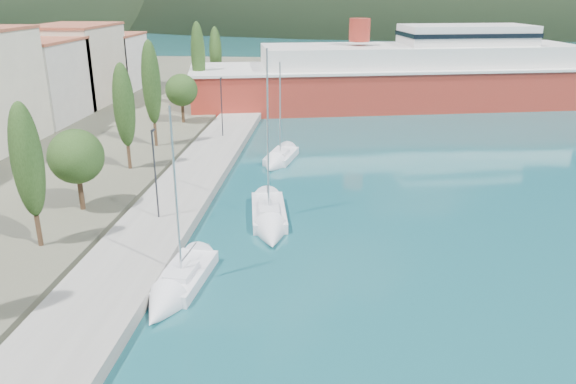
{
  "coord_description": "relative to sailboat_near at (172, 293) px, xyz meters",
  "views": [
    {
      "loc": [
        2.84,
        -18.79,
        15.52
      ],
      "look_at": [
        0.0,
        14.0,
        3.5
      ],
      "focal_mm": 35.0,
      "sensor_mm": 36.0,
      "label": 1
    }
  ],
  "objects": [
    {
      "name": "sailboat_far",
      "position": [
        2.97,
        24.28,
        -0.01
      ],
      "size": [
        3.4,
        7.16,
        10.1
      ],
      "color": "silver",
      "rests_on": "ground"
    },
    {
      "name": "ground",
      "position": [
        5.52,
        113.4,
        -0.3
      ],
      "size": [
        1400.0,
        1400.0,
        0.0
      ],
      "primitive_type": "plane",
      "color": "#175158"
    },
    {
      "name": "quay",
      "position": [
        -3.48,
        19.4,
        0.1
      ],
      "size": [
        5.0,
        88.0,
        0.8
      ],
      "primitive_type": "cube",
      "color": "gray",
      "rests_on": "ground"
    },
    {
      "name": "lamp_posts",
      "position": [
        -3.48,
        8.72,
        3.79
      ],
      "size": [
        0.15,
        46.44,
        6.06
      ],
      "color": "#2D2D33",
      "rests_on": "quay"
    },
    {
      "name": "ferry",
      "position": [
        19.81,
        54.18,
        3.47
      ],
      "size": [
        63.63,
        25.65,
        12.36
      ],
      "color": "#A02C1F",
      "rests_on": "ground"
    },
    {
      "name": "tree_row",
      "position": [
        -9.38,
        24.82,
        5.46
      ],
      "size": [
        3.79,
        63.13,
        10.89
      ],
      "color": "#47301E",
      "rests_on": "land_strip"
    },
    {
      "name": "sailboat_mid",
      "position": [
        4.1,
        9.54,
        0.01
      ],
      "size": [
        3.73,
        9.15,
        12.79
      ],
      "color": "silver",
      "rests_on": "ground"
    },
    {
      "name": "sailboat_near",
      "position": [
        0.0,
        0.0,
        0.0
      ],
      "size": [
        2.98,
        7.78,
        10.92
      ],
      "color": "silver",
      "rests_on": "ground"
    },
    {
      "name": "town_buildings",
      "position": [
        -26.48,
        30.31,
        5.27
      ],
      "size": [
        9.2,
        69.2,
        11.3
      ],
      "color": "beige",
      "rests_on": "land_strip"
    }
  ]
}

